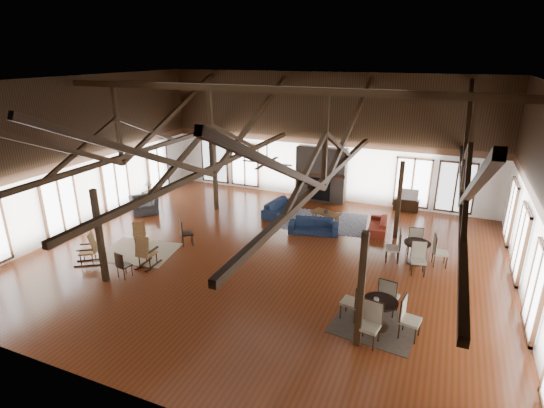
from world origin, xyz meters
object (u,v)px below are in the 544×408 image
at_px(sofa_orange, 378,225).
at_px(cafe_table_near, 380,309).
at_px(cafe_table_far, 417,249).
at_px(sofa_navy_front, 314,226).
at_px(armchair, 144,205).
at_px(sofa_navy_left, 281,208).
at_px(coffee_table, 326,213).
at_px(tv_console, 406,205).

xyz_separation_m(sofa_orange, cafe_table_near, (1.12, -6.46, 0.29)).
bearing_deg(sofa_orange, cafe_table_far, 30.31).
bearing_deg(sofa_navy_front, armchair, 173.09).
distance_m(sofa_navy_left, cafe_table_near, 8.64).
relative_size(coffee_table, tv_console, 1.20).
bearing_deg(sofa_orange, armchair, -84.08).
bearing_deg(coffee_table, armchair, -146.42).
distance_m(cafe_table_near, cafe_table_far, 4.18).
distance_m(coffee_table, tv_console, 4.10).
xyz_separation_m(armchair, tv_console, (10.83, 4.88, -0.11)).
height_order(sofa_orange, coffee_table, sofa_orange).
bearing_deg(cafe_table_far, sofa_navy_front, 164.35).
xyz_separation_m(sofa_navy_front, tv_console, (3.13, 4.07, -0.01)).
bearing_deg(sofa_navy_left, coffee_table, -86.82).
bearing_deg(cafe_table_far, coffee_table, 148.27).
relative_size(armchair, cafe_table_far, 0.56).
bearing_deg(coffee_table, cafe_table_near, -44.40).
relative_size(sofa_navy_front, armchair, 1.67).
bearing_deg(cafe_table_near, sofa_orange, 99.80).
distance_m(sofa_navy_front, cafe_table_near, 6.30).
relative_size(sofa_navy_left, sofa_orange, 1.18).
bearing_deg(armchair, coffee_table, -33.37).
height_order(cafe_table_near, tv_console, cafe_table_near).
relative_size(sofa_navy_left, tv_console, 1.88).
bearing_deg(cafe_table_far, tv_console, 99.58).
distance_m(sofa_navy_front, sofa_navy_left, 2.46).
bearing_deg(cafe_table_far, armchair, 178.48).
bearing_deg(sofa_orange, coffee_table, -97.19).
height_order(coffee_table, armchair, armchair).
xyz_separation_m(armchair, cafe_table_far, (11.70, -0.31, 0.15)).
height_order(coffee_table, cafe_table_far, cafe_table_far).
distance_m(sofa_navy_front, tv_console, 5.13).
relative_size(sofa_navy_front, sofa_orange, 1.13).
bearing_deg(sofa_navy_left, sofa_orange, -85.37).
relative_size(armchair, cafe_table_near, 0.55).
height_order(coffee_table, tv_console, tv_console).
height_order(sofa_orange, tv_console, tv_console).
height_order(coffee_table, cafe_table_near, cafe_table_near).
xyz_separation_m(sofa_navy_front, sofa_orange, (2.33, 1.20, -0.03)).
xyz_separation_m(cafe_table_near, cafe_table_far, (0.55, 4.14, -0.01)).
distance_m(sofa_navy_left, tv_console, 5.76).
distance_m(armchair, cafe_table_far, 11.71).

